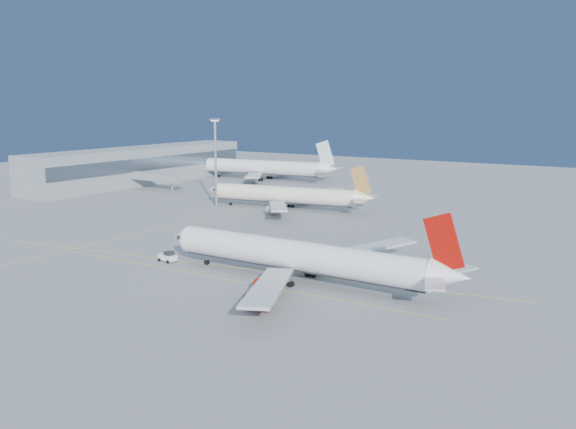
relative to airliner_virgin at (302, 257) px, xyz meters
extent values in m
plane|color=slate|center=(-18.97, 7.75, -4.83)|extent=(500.00, 500.00, 0.00)
cube|color=gray|center=(-133.97, 92.75, 2.67)|extent=(18.00, 110.00, 15.00)
cube|color=#3F4C59|center=(-124.77, 92.75, 4.17)|extent=(0.40, 107.80, 5.00)
cube|color=gray|center=(-113.97, 79.75, 0.37)|extent=(22.00, 3.00, 3.00)
cylinder|color=gray|center=(-104.97, 79.75, -2.23)|extent=(0.70, 0.70, 5.20)
cube|color=gray|center=(-102.97, 79.75, 0.37)|extent=(3.20, 3.60, 3.40)
cube|color=yellow|center=(-13.97, -6.25, -4.82)|extent=(90.00, 0.18, 0.02)
cube|color=yellow|center=(-18.97, 1.75, -4.82)|extent=(118.86, 16.88, 0.02)
cube|color=yellow|center=(-58.97, 37.75, -4.82)|extent=(0.18, 140.00, 0.02)
cylinder|color=white|center=(-1.42, 0.04, 0.16)|extent=(53.92, 6.95, 5.57)
cone|color=white|center=(-30.42, 0.78, 0.16)|extent=(4.46, 5.68, 5.57)
cone|color=white|center=(28.83, -0.74, 0.74)|extent=(6.86, 5.46, 5.29)
cube|color=black|center=(-28.59, 0.74, 0.74)|extent=(1.67, 5.33, 0.67)
cube|color=#B7B7BC|center=(3.05, -15.68, -1.37)|extent=(16.06, 27.40, 0.53)
cube|color=#B7B7BC|center=(3.86, 15.51, -1.37)|extent=(17.24, 27.00, 0.53)
cube|color=#9E0D06|center=(27.39, -0.71, 6.12)|extent=(7.40, 0.62, 10.16)
cylinder|color=gray|center=(-23.46, 0.60, -3.20)|extent=(0.23, 0.23, 2.21)
cylinder|color=black|center=(-23.46, 0.60, -4.31)|extent=(1.07, 0.70, 1.06)
cylinder|color=gray|center=(-0.56, -3.93, -3.20)|extent=(0.31, 0.31, 2.21)
cylinder|color=black|center=(-0.56, -3.93, -4.31)|extent=(1.08, 0.89, 1.06)
cylinder|color=gray|center=(-0.35, 3.95, -3.20)|extent=(0.31, 0.31, 2.21)
cylinder|color=black|center=(-0.35, 3.95, -4.31)|extent=(1.08, 0.89, 1.06)
cylinder|color=#9E0D06|center=(-0.70, -10.57, -3.17)|extent=(4.67, 2.52, 2.40)
cylinder|color=#9E0D06|center=(3.16, -19.03, -3.17)|extent=(4.67, 2.52, 2.40)
cylinder|color=#9E0D06|center=(-0.16, 10.59, -3.17)|extent=(4.67, 2.52, 2.40)
cylinder|color=#9E0D06|center=(4.13, 18.84, -3.17)|extent=(4.67, 2.52, 2.40)
cylinder|color=beige|center=(-47.97, 69.01, -0.19)|extent=(47.08, 12.26, 5.14)
cone|color=beige|center=(-73.08, 65.11, -0.19)|extent=(4.79, 5.70, 5.14)
cone|color=beige|center=(-21.71, 73.09, 0.35)|extent=(6.98, 5.79, 4.88)
cube|color=black|center=(-71.38, 65.38, 0.35)|extent=(2.17, 5.04, 0.63)
cube|color=#B7B7BC|center=(-41.50, 55.69, -1.61)|extent=(18.21, 23.36, 0.50)
cube|color=#B7B7BC|center=(-45.84, 83.66, -1.61)|extent=(11.88, 25.47, 0.50)
cube|color=#A5783D|center=(-23.04, 72.88, 5.37)|extent=(6.91, 1.46, 9.53)
cylinder|color=gray|center=(-66.95, 66.07, -3.30)|extent=(0.22, 0.22, 2.07)
cylinder|color=black|center=(-66.95, 66.07, -4.34)|extent=(1.08, 0.78, 0.99)
cylinder|color=gray|center=(-46.52, 65.54, -3.30)|extent=(0.29, 0.29, 2.07)
cylinder|color=black|center=(-46.52, 65.54, -4.34)|extent=(1.10, 0.95, 0.99)
cylinder|color=gray|center=(-47.64, 72.75, -3.30)|extent=(0.29, 0.29, 2.07)
cylinder|color=black|center=(-47.64, 72.75, -4.34)|extent=(1.10, 0.95, 0.99)
cylinder|color=#B7B7BC|center=(-44.44, 57.79, -3.30)|extent=(4.62, 2.89, 2.25)
cylinder|color=#B7B7BC|center=(-48.01, 80.77, -3.30)|extent=(4.62, 2.89, 2.25)
cylinder|color=white|center=(-97.61, 129.47, 0.74)|extent=(54.97, 12.06, 6.12)
cone|color=white|center=(-127.15, 126.22, 0.74)|extent=(5.56, 6.62, 6.12)
cone|color=white|center=(-66.66, 132.88, 1.39)|extent=(8.24, 6.61, 5.81)
cube|color=black|center=(-125.09, 126.45, 1.39)|extent=(2.37, 5.97, 0.76)
cube|color=#B7B7BC|center=(-90.82, 113.54, -0.94)|extent=(20.51, 27.94, 0.60)
cube|color=#B7B7BC|center=(-94.45, 146.51, -0.94)|extent=(15.25, 29.67, 0.60)
cube|color=silver|center=(-68.29, 132.70, 7.46)|extent=(8.41, 1.41, 11.56)
cylinder|color=gray|center=(-119.88, 127.02, -2.98)|extent=(0.26, 0.26, 2.51)
cylinder|color=black|center=(-119.88, 127.02, -4.23)|extent=(1.28, 0.89, 1.20)
cylinder|color=gray|center=(-96.05, 125.25, -2.98)|extent=(0.35, 0.35, 2.51)
cylinder|color=black|center=(-96.05, 125.25, -4.23)|extent=(1.30, 1.11, 1.20)
cylinder|color=gray|center=(-97.00, 133.94, -2.98)|extent=(0.35, 0.35, 2.51)
cylinder|color=black|center=(-97.00, 133.94, -4.23)|extent=(1.30, 1.11, 1.20)
cylinder|color=#B7B7BC|center=(-94.20, 116.13, -2.99)|extent=(5.51, 3.29, 2.73)
cylinder|color=#B7B7BC|center=(-97.19, 143.24, -2.99)|extent=(5.51, 3.29, 2.73)
cube|color=white|center=(-32.34, -1.74, -3.92)|extent=(4.31, 2.59, 1.22)
cube|color=black|center=(-31.73, -1.83, -3.00)|extent=(1.85, 1.94, 0.91)
cylinder|color=black|center=(-33.89, -2.60, -4.48)|extent=(0.75, 0.45, 0.71)
cylinder|color=black|center=(-33.59, -0.48, -4.48)|extent=(0.75, 0.45, 0.71)
cylinder|color=black|center=(-31.08, -3.00, -4.48)|extent=(0.75, 0.45, 0.71)
cylinder|color=black|center=(-30.78, -0.89, -4.48)|extent=(0.75, 0.45, 0.71)
cylinder|color=gray|center=(-69.71, 62.03, 9.10)|extent=(0.78, 0.78, 27.86)
cube|color=gray|center=(-69.71, 62.03, 23.25)|extent=(2.45, 2.45, 0.56)
cube|color=white|center=(-69.71, 62.03, 22.80)|extent=(1.78, 1.78, 0.28)
camera|label=1|loc=(60.17, -100.55, 28.68)|focal=40.00mm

